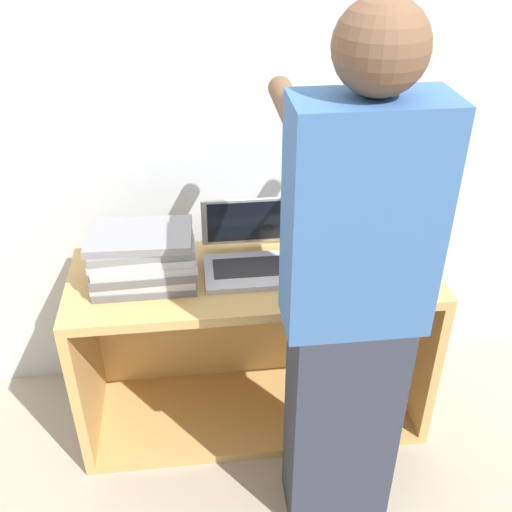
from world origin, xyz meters
The scene contains 7 objects.
ground_plane centered at (0.00, 0.00, 0.00)m, with size 12.00×12.00×0.00m, color #9E9384.
wall_back centered at (0.00, 0.60, 1.20)m, with size 8.00×0.05×2.40m.
cart centered at (0.00, 0.31, 0.35)m, with size 1.33×0.49×0.71m.
laptop_open centered at (0.00, 0.30, 0.76)m, with size 0.35×0.31×0.24m.
laptop_stack_left centered at (-0.38, 0.25, 0.80)m, with size 0.37×0.25×0.19m.
laptop_stack_right centered at (0.38, 0.25, 0.76)m, with size 0.37×0.25×0.11m.
person centered at (0.24, -0.19, 0.86)m, with size 0.40×0.53×1.71m.
Camera 1 is at (-0.20, -1.53, 1.91)m, focal length 42.00 mm.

